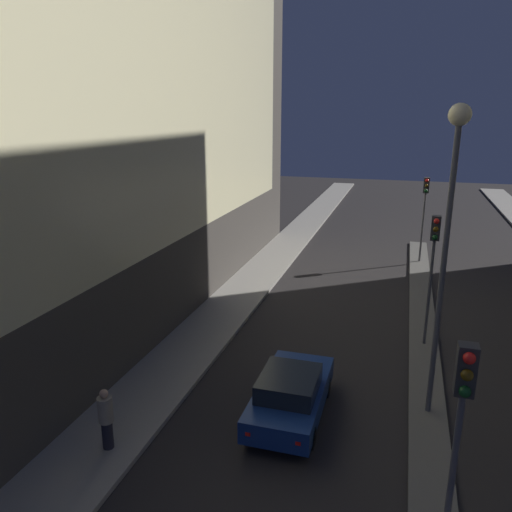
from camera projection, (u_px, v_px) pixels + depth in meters
building_left at (121, 53)px, 20.54m from camera, size 6.01×31.26×22.30m
median_strip at (423, 332)px, 20.60m from camera, size 1.09×30.38×0.14m
traffic_light_near at (460, 419)px, 8.39m from camera, size 0.32×0.42×5.04m
traffic_light_mid at (433, 252)px, 18.38m from camera, size 0.32×0.42×5.04m
traffic_light_far at (425, 201)px, 29.10m from camera, size 0.32×0.42×5.04m
street_lamp at (450, 203)px, 13.29m from camera, size 0.58×0.58×8.89m
car_left_lane at (291, 394)px, 14.75m from camera, size 1.91×4.34×1.54m
pedestrian_on_left_sidewalk at (106, 418)px, 13.11m from camera, size 0.39×0.39×1.74m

